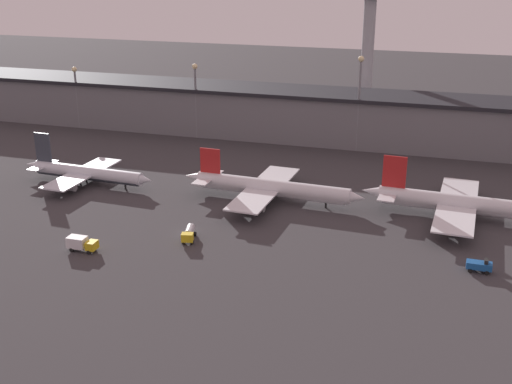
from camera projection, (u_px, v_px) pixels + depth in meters
name	position (u px, v px, depth m)	size (l,w,h in m)	color
ground	(188.00, 234.00, 141.41)	(600.00, 600.00, 0.00)	#383538
terminal_building	(283.00, 113.00, 212.92)	(234.48, 20.11, 16.34)	slate
airplane_0	(86.00, 173.00, 171.04)	(39.10, 27.72, 12.86)	silver
airplane_1	(270.00, 188.00, 159.22)	(47.24, 34.53, 11.96)	silver
airplane_2	(464.00, 204.00, 148.57)	(48.30, 37.18, 13.43)	silver
service_vehicle_0	(189.00, 233.00, 137.89)	(3.74, 6.56, 2.58)	gold
service_vehicle_1	(479.00, 266.00, 124.13)	(4.84, 2.25, 2.86)	#195199
service_vehicle_2	(81.00, 243.00, 132.80)	(6.31, 2.52, 3.03)	gold
lamp_post_0	(76.00, 89.00, 222.46)	(1.80, 1.80, 21.53)	slate
lamp_post_1	(196.00, 91.00, 209.82)	(1.80, 1.80, 24.66)	slate
lamp_post_2	(359.00, 93.00, 194.48)	(1.80, 1.80, 29.43)	slate
control_tower	(368.00, 40.00, 231.51)	(9.00, 9.00, 50.00)	#99999E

